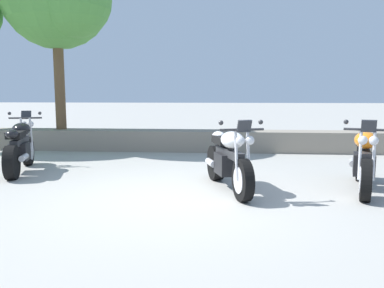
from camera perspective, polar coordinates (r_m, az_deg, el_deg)
The scene contains 5 objects.
ground_plane at distance 5.87m, azimuth -2.35°, elevation -7.81°, with size 120.00×120.00×0.00m, color #A3A099.
stone_wall at distance 10.52m, azimuth 0.84°, elevation 0.51°, with size 36.00×0.80×0.55m, color gray.
motorcycle_black_near_left at distance 8.39m, azimuth -23.90°, elevation -0.45°, with size 0.90×2.02×1.18m.
motorcycle_white_centre at distance 6.24m, azimuth 5.37°, elevation -2.36°, with size 0.90×2.02×1.18m.
motorcycle_orange_far_right at distance 6.77m, azimuth 23.97°, elevation -2.21°, with size 0.89×2.02×1.18m.
Camera 1 is at (0.70, -5.62, 1.54)m, focal length 36.29 mm.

